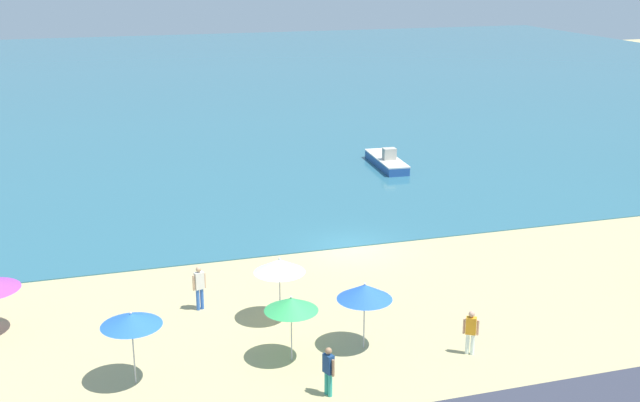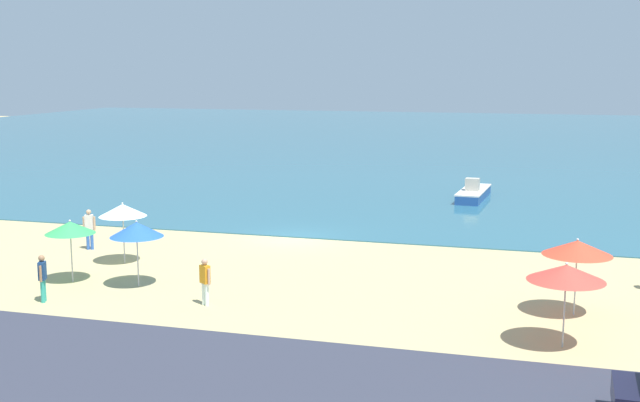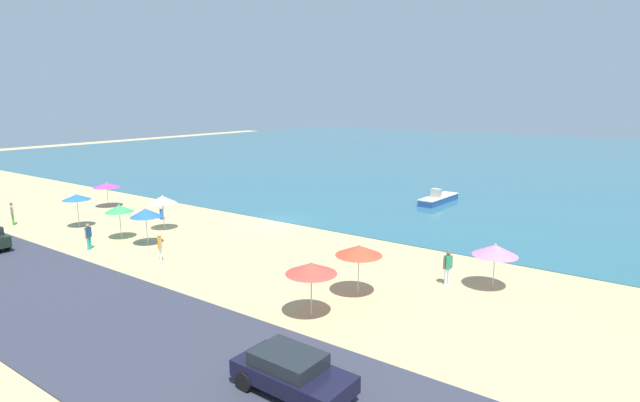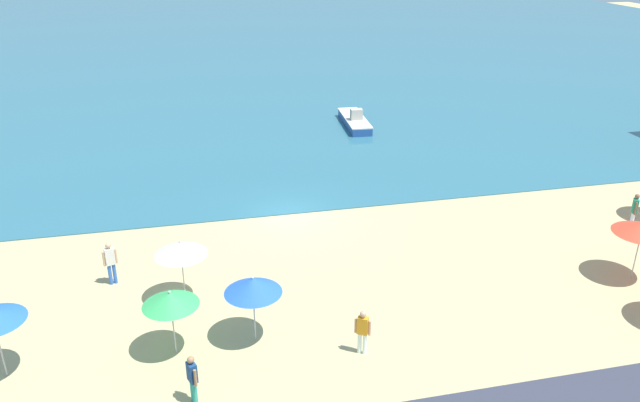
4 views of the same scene
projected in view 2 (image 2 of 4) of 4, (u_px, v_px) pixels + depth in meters
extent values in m
plane|color=tan|center=(295.00, 238.00, 38.46)|extent=(160.00, 160.00, 0.00)
cube|color=#2B6375|center=(442.00, 140.00, 90.64)|extent=(150.00, 110.00, 0.05)
cube|color=#323442|center=(90.00, 373.00, 21.38)|extent=(80.00, 8.00, 0.06)
cylinder|color=#B2B2B7|center=(564.00, 313.00, 23.28)|extent=(0.05, 0.05, 2.05)
cone|color=#E64436|center=(566.00, 273.00, 23.08)|extent=(2.25, 2.25, 0.48)
sphere|color=silver|center=(567.00, 264.00, 23.04)|extent=(0.08, 0.08, 0.08)
cylinder|color=#B2B2B7|center=(124.00, 239.00, 33.30)|extent=(0.05, 0.05, 2.05)
cone|color=white|center=(123.00, 210.00, 33.10)|extent=(1.97, 1.97, 0.51)
sphere|color=silver|center=(122.00, 203.00, 33.05)|extent=(0.08, 0.08, 0.08)
cylinder|color=#B2B2B7|center=(575.00, 285.00, 26.27)|extent=(0.05, 0.05, 2.09)
cone|color=#F3442B|center=(577.00, 248.00, 26.06)|extent=(2.26, 2.26, 0.49)
sphere|color=silver|center=(578.00, 240.00, 26.02)|extent=(0.08, 0.08, 0.08)
cylinder|color=#B2B2B7|center=(72.00, 257.00, 30.38)|extent=(0.05, 0.05, 1.94)
cone|color=green|center=(70.00, 228.00, 30.19)|extent=(1.87, 1.87, 0.46)
sphere|color=silver|center=(70.00, 221.00, 30.15)|extent=(0.08, 0.08, 0.08)
cylinder|color=#B2B2B7|center=(138.00, 261.00, 29.79)|extent=(0.05, 0.05, 1.95)
cone|color=blue|center=(137.00, 229.00, 29.59)|extent=(1.98, 1.98, 0.55)
sphere|color=silver|center=(136.00, 221.00, 29.54)|extent=(0.08, 0.08, 0.08)
cylinder|color=#305FB7|center=(92.00, 240.00, 35.95)|extent=(0.14, 0.14, 0.89)
cylinder|color=#305FB7|center=(88.00, 240.00, 35.94)|extent=(0.14, 0.14, 0.89)
cube|color=silver|center=(89.00, 222.00, 35.81)|extent=(0.41, 0.32, 0.70)
sphere|color=tan|center=(89.00, 212.00, 35.73)|extent=(0.22, 0.22, 0.22)
cylinder|color=tan|center=(95.00, 224.00, 35.83)|extent=(0.09, 0.09, 0.63)
cylinder|color=tan|center=(84.00, 224.00, 35.81)|extent=(0.09, 0.09, 0.63)
cylinder|color=teal|center=(44.00, 290.00, 27.97)|extent=(0.14, 0.14, 0.80)
cylinder|color=teal|center=(43.00, 291.00, 27.80)|extent=(0.14, 0.14, 0.80)
cube|color=navy|center=(42.00, 271.00, 27.77)|extent=(0.33, 0.41, 0.64)
sphere|color=#A1754F|center=(41.00, 258.00, 27.69)|extent=(0.22, 0.22, 0.22)
cylinder|color=#A1754F|center=(44.00, 270.00, 28.01)|extent=(0.09, 0.09, 0.57)
cylinder|color=#A1754F|center=(40.00, 274.00, 27.54)|extent=(0.09, 0.09, 0.57)
cylinder|color=white|center=(204.00, 294.00, 27.55)|extent=(0.14, 0.14, 0.79)
cylinder|color=white|center=(207.00, 295.00, 27.42)|extent=(0.14, 0.14, 0.79)
cube|color=orange|center=(205.00, 274.00, 27.37)|extent=(0.42, 0.38, 0.63)
sphere|color=tan|center=(205.00, 262.00, 27.29)|extent=(0.22, 0.22, 0.22)
cylinder|color=tan|center=(201.00, 274.00, 27.55)|extent=(0.09, 0.09, 0.56)
cylinder|color=tan|center=(209.00, 277.00, 27.20)|extent=(0.09, 0.09, 0.56)
cylinder|color=black|center=(639.00, 396.00, 18.98)|extent=(0.65, 0.24, 0.64)
cube|color=#254F93|center=(473.00, 195.00, 49.54)|extent=(1.73, 5.48, 0.52)
cube|color=#254F93|center=(480.00, 187.00, 52.23)|extent=(0.80, 0.49, 0.31)
cube|color=silver|center=(474.00, 190.00, 49.49)|extent=(1.81, 5.49, 0.08)
cube|color=#B2AD9E|center=(472.00, 185.00, 48.93)|extent=(0.86, 0.65, 0.84)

